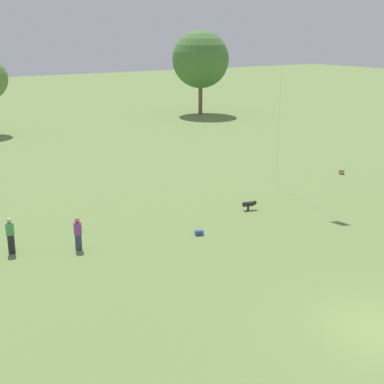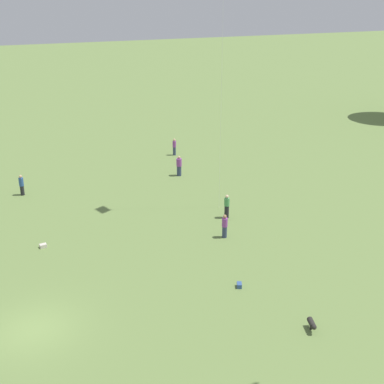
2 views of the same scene
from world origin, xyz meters
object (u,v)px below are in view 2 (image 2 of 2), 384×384
Objects in this scene: person_7 at (179,166)px; picnic_bag_2 at (239,285)px; person_2 at (227,206)px; picnic_bag_0 at (43,246)px; dog_0 at (312,324)px; person_3 at (225,226)px; person_5 at (22,185)px; person_8 at (174,147)px.

person_7 is 18.21m from picnic_bag_2.
person_2 is at bearing -101.93° from person_7.
dog_0 is at bearing 41.14° from picnic_bag_0.
person_5 is (-12.09, -12.12, 0.02)m from person_3.
person_3 is 3.38× the size of picnic_bag_2.
person_8 is (-5.58, 14.35, -0.01)m from person_5.
person_5 is 3.47× the size of picnic_bag_2.
dog_0 is 1.80× the size of picnic_bag_0.
person_3 is 10.64m from dog_0.
person_2 is 1.08× the size of person_8.
person_3 reaches higher than picnic_bag_0.
person_5 is at bearing -149.64° from picnic_bag_2.
person_8 is (-17.67, 2.23, 0.01)m from person_3.
dog_0 is 1.79× the size of picnic_bag_2.
picnic_bag_2 is at bearing 83.63° from person_3.
person_7 is at bearing -85.42° from person_3.
person_3 is (2.79, -1.33, -0.07)m from person_2.
person_7 is (-12.14, 0.87, 0.06)m from person_3.
person_7 is (-9.35, -0.46, -0.01)m from person_2.
picnic_bag_2 is at bearing 49.27° from picnic_bag_0.
person_7 is 3.70× the size of picnic_bag_0.
person_2 is 3.09m from person_3.
person_7 is at bearing 127.93° from picnic_bag_0.
person_7 is 22.79m from dog_0.
person_5 is 25.81m from dog_0.
person_5 is 3.49× the size of picnic_bag_0.
person_3 is at bearing -78.83° from person_8.
person_2 reaches higher than person_5.
picnic_bag_2 is at bearing -30.71° from person_2.
person_5 is at bearing -136.77° from person_2.
picnic_bag_2 is (8.46, 9.82, 0.01)m from picnic_bag_0.
person_5 is at bearing -46.73° from dog_0.
person_3 is 12.17m from person_7.
picnic_bag_0 is at bearing -156.83° from person_7.
person_3 is 17.81m from person_8.
dog_0 is (22.77, -0.75, -0.50)m from person_7.
dog_0 is at bearing -17.28° from person_2.
person_2 is 9.19m from picnic_bag_2.
person_2 is at bearing -75.08° from person_8.
picnic_bag_0 is 12.96m from picnic_bag_2.
person_5 is at bearing -36.24° from person_3.
picnic_bag_0 is (-2.57, -11.41, -0.70)m from person_3.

